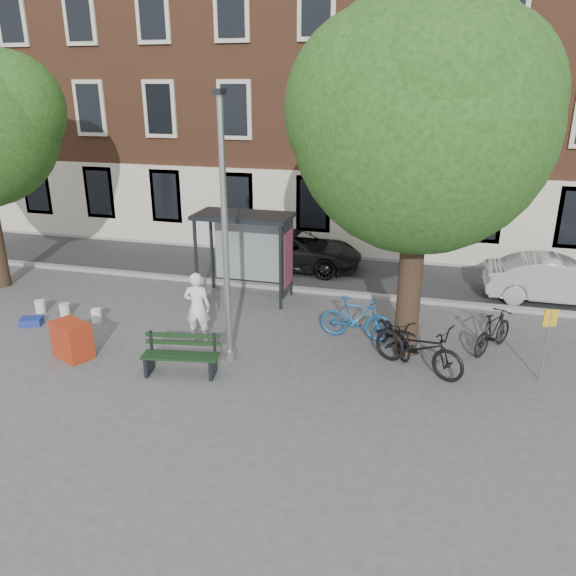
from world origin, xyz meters
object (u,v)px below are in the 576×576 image
(bike_d, at_px, (493,332))
(car_dark, at_px, (294,250))
(bike_a, at_px, (419,347))
(notice_sign, at_px, (548,332))
(bench, at_px, (181,357))
(car_silver, at_px, (557,280))
(lamppost, at_px, (226,247))
(bus_shelter, at_px, (258,237))
(red_stand, at_px, (72,340))
(bike_c, at_px, (393,334))
(bike_b, at_px, (356,318))
(painter, at_px, (197,307))

(bike_d, xyz_separation_m, car_dark, (-6.36, 5.16, 0.15))
(bike_a, xyz_separation_m, notice_sign, (2.66, 0.20, 0.60))
(bench, bearing_deg, car_silver, 28.60)
(lamppost, bearing_deg, bike_d, 19.31)
(lamppost, bearing_deg, bus_shelter, 98.43)
(bike_d, bearing_deg, bench, 55.13)
(bus_shelter, xyz_separation_m, red_stand, (-3.07, -4.96, -1.47))
(lamppost, relative_size, red_stand, 6.79)
(bench, height_order, bike_c, bike_c)
(bike_c, xyz_separation_m, car_silver, (4.42, 4.67, 0.22))
(bike_b, relative_size, bike_c, 1.08)
(painter, xyz_separation_m, red_stand, (-2.52, -1.67, -0.46))
(bench, bearing_deg, bike_c, 18.10)
(bus_shelter, relative_size, painter, 1.56)
(painter, xyz_separation_m, bike_a, (5.49, -0.19, -0.32))
(bench, distance_m, car_silver, 11.39)
(bike_a, relative_size, bike_d, 1.31)
(bike_a, relative_size, car_silver, 0.54)
(bike_c, height_order, notice_sign, notice_sign)
(painter, height_order, bike_b, painter)
(bike_b, relative_size, red_stand, 2.09)
(lamppost, distance_m, bike_d, 6.80)
(bus_shelter, height_order, painter, bus_shelter)
(bench, xyz_separation_m, bike_d, (6.86, 3.03, 0.11))
(notice_sign, bearing_deg, bench, 176.51)
(red_stand, height_order, notice_sign, notice_sign)
(bike_d, height_order, car_dark, car_dark)
(bike_d, bearing_deg, bike_a, 72.36)
(lamppost, height_order, bike_a, lamppost)
(bike_a, bearing_deg, bike_b, 77.73)
(bike_c, relative_size, bike_d, 1.02)
(bus_shelter, relative_size, bike_b, 1.51)
(bike_a, relative_size, car_dark, 0.47)
(painter, height_order, bike_c, painter)
(bike_a, distance_m, bike_b, 2.10)
(car_dark, bearing_deg, bus_shelter, 175.89)
(bike_d, relative_size, notice_sign, 1.01)
(bus_shelter, relative_size, bench, 1.60)
(lamppost, height_order, bike_b, lamppost)
(bus_shelter, height_order, bike_c, bus_shelter)
(painter, distance_m, notice_sign, 8.16)
(bike_a, height_order, bike_d, bike_a)
(red_stand, distance_m, notice_sign, 10.83)
(lamppost, xyz_separation_m, bench, (-0.81, -0.91, -2.38))
(bus_shelter, xyz_separation_m, car_silver, (8.73, 2.04, -1.23))
(bus_shelter, distance_m, bike_b, 4.18)
(lamppost, relative_size, car_dark, 1.28)
(lamppost, xyz_separation_m, painter, (-1.15, 0.82, -1.87))
(lamppost, height_order, notice_sign, lamppost)
(notice_sign, bearing_deg, bike_a, 168.19)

